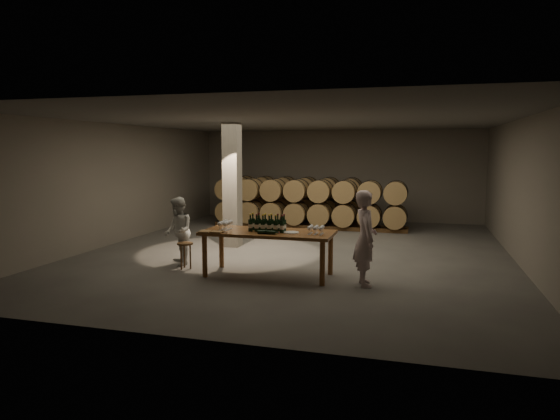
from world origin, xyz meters
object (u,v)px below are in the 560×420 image
(tasting_table, at_px, (268,236))
(stool, at_px, (185,247))
(person_woman, at_px, (178,231))
(plate, at_px, (291,232))
(person_man, at_px, (365,238))
(bottle_cluster, at_px, (267,225))
(notebook_near, at_px, (217,232))

(tasting_table, distance_m, stool, 1.90)
(person_woman, bearing_deg, plate, 43.46)
(person_man, bearing_deg, stool, 68.48)
(stool, bearing_deg, bottle_cluster, -3.90)
(stool, bearing_deg, plate, -3.82)
(person_woman, bearing_deg, tasting_table, 43.03)
(plate, xyz_separation_m, person_woman, (-2.66, 0.45, -0.16))
(notebook_near, bearing_deg, plate, 16.30)
(tasting_table, relative_size, person_man, 1.47)
(plate, height_order, notebook_near, notebook_near)
(person_man, height_order, person_woman, person_man)
(tasting_table, height_order, person_man, person_man)
(bottle_cluster, xyz_separation_m, person_man, (1.94, -0.16, -0.14))
(plate, height_order, person_woman, person_woman)
(plate, bearing_deg, tasting_table, 172.27)
(plate, relative_size, person_woman, 0.20)
(notebook_near, height_order, stool, notebook_near)
(bottle_cluster, relative_size, stool, 1.33)
(notebook_near, distance_m, stool, 1.19)
(person_woman, bearing_deg, person_man, 45.08)
(bottle_cluster, distance_m, person_woman, 2.22)
(bottle_cluster, height_order, notebook_near, bottle_cluster)
(tasting_table, distance_m, plate, 0.51)
(tasting_table, relative_size, bottle_cluster, 3.52)
(stool, xyz_separation_m, person_woman, (-0.31, 0.30, 0.29))
(bottle_cluster, bearing_deg, tasting_table, 78.58)
(tasting_table, height_order, stool, tasting_table)
(stool, xyz_separation_m, person_man, (3.80, -0.28, 0.43))
(person_man, bearing_deg, notebook_near, 77.91)
(plate, distance_m, person_woman, 2.70)
(tasting_table, bearing_deg, plate, -7.73)
(plate, distance_m, person_man, 1.45)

